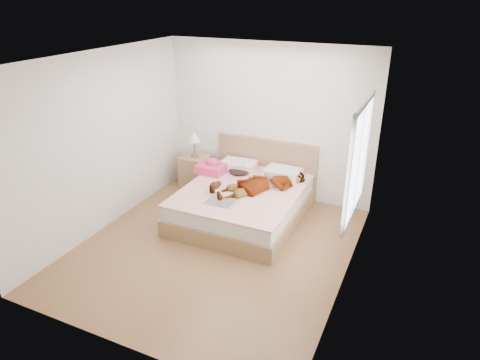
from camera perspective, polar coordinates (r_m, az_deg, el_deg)
The scene contains 11 objects.
ground at distance 6.11m, azimuth -3.36°, elevation -8.98°, with size 4.00×4.00×0.00m, color #57311B.
woman at distance 6.60m, azimuth 2.88°, elevation -0.18°, with size 0.60×1.60×0.22m, color white.
hair at distance 7.22m, azimuth 0.01°, elevation 1.39°, with size 0.39×0.48×0.07m, color black.
phone at distance 7.10m, azimuth 0.36°, elevation 2.14°, with size 0.04×0.09×0.01m, color silver.
room_shell at distance 5.18m, azimuth 15.50°, elevation 2.47°, with size 4.00×4.00×4.00m.
bed at distance 6.78m, azimuth 0.65°, elevation -2.69°, with size 1.80×2.08×1.00m.
towel at distance 7.18m, azimuth -3.81°, elevation 1.73°, with size 0.45×0.39×0.23m.
magazine at distance 6.21m, azimuth -2.65°, elevation -2.88°, with size 0.47×0.32×0.03m.
coffee_mug at distance 6.36m, azimuth -2.92°, elevation -1.78°, with size 0.13×0.09×0.10m.
plush_toy at distance 6.60m, azimuth -3.34°, elevation -0.69°, with size 0.19×0.23×0.12m.
nightstand at distance 7.80m, azimuth -5.95°, elevation 1.46°, with size 0.50×0.44×1.05m.
Camera 1 is at (2.45, -4.50, 3.34)m, focal length 32.00 mm.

